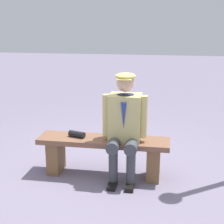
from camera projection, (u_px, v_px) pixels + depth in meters
The scene contains 4 objects.
ground_plane at pixel (104, 174), 4.41m from camera, with size 30.00×30.00×0.00m, color slate.
bench at pixel (104, 150), 4.32m from camera, with size 1.65×0.39×0.49m.
seated_man at pixel (125, 123), 4.12m from camera, with size 0.56×0.58×1.33m.
rolled_magazine at pixel (77, 134), 4.31m from camera, with size 0.08×0.08×0.21m, color black.
Camera 1 is at (-0.78, 3.96, 1.95)m, focal length 54.63 mm.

